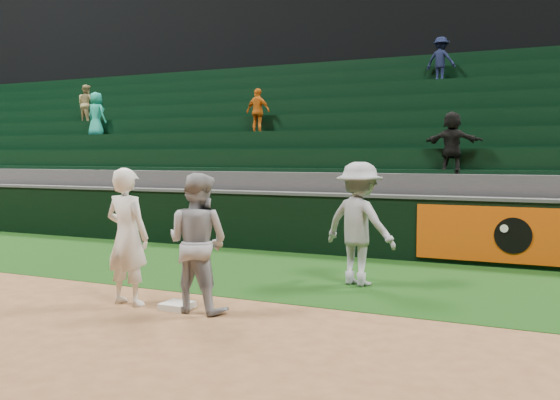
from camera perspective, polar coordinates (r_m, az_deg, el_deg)
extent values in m
plane|color=brown|center=(8.16, -7.83, -10.15)|extent=(70.00, 70.00, 0.00)
cube|color=black|center=(10.74, 1.00, -6.66)|extent=(36.00, 4.20, 0.01)
cube|color=black|center=(24.79, 15.27, 13.17)|extent=(40.00, 12.00, 12.00)
cube|color=white|center=(8.38, -9.40, -9.51)|extent=(0.36, 0.36, 0.08)
imported|color=white|center=(8.59, -13.81, -3.27)|extent=(0.70, 0.48, 1.84)
imported|color=#91939B|center=(8.06, -7.54, -3.88)|extent=(0.89, 0.70, 1.78)
imported|color=#8F929B|center=(9.67, 7.26, -2.17)|extent=(1.38, 1.04, 1.90)
cube|color=black|center=(12.67, 5.10, -2.31)|extent=(36.00, 0.35, 1.20)
cube|color=#D84C0A|center=(11.79, 18.61, -2.98)|extent=(2.60, 0.05, 1.00)
cylinder|color=black|center=(11.72, 20.53, -3.06)|extent=(0.64, 0.02, 0.64)
cylinder|color=white|center=(11.70, 19.81, -2.47)|extent=(0.14, 0.02, 0.14)
cube|color=#424244|center=(12.62, 5.12, 0.49)|extent=(36.00, 0.40, 0.06)
cube|color=#38383A|center=(13.33, 6.18, -1.04)|extent=(36.00, 0.85, 1.65)
cube|color=black|center=(13.52, 6.57, 3.59)|extent=(36.00, 0.14, 0.50)
cube|color=black|center=(13.36, 6.33, 2.69)|extent=(36.00, 0.45, 0.08)
cube|color=#38383A|center=(14.11, 7.32, 0.15)|extent=(36.00, 0.85, 2.10)
cube|color=black|center=(14.33, 7.68, 5.40)|extent=(36.00, 0.14, 0.50)
cube|color=black|center=(14.16, 7.46, 4.57)|extent=(36.00, 0.45, 0.08)
cube|color=#38383A|center=(14.91, 8.33, 1.21)|extent=(36.00, 0.85, 2.55)
cube|color=black|center=(15.16, 8.68, 7.02)|extent=(36.00, 0.14, 0.50)
cube|color=black|center=(14.99, 8.48, 6.25)|extent=(36.00, 0.45, 0.08)
cube|color=#38383A|center=(15.72, 9.25, 2.16)|extent=(36.00, 0.85, 3.00)
cube|color=black|center=(16.00, 9.57, 8.46)|extent=(36.00, 0.14, 0.50)
cube|color=black|center=(15.83, 9.40, 7.75)|extent=(36.00, 0.45, 0.08)
cube|color=#38383A|center=(16.53, 10.07, 3.02)|extent=(36.00, 0.85, 3.45)
cube|color=black|center=(16.86, 10.39, 9.76)|extent=(36.00, 0.14, 0.50)
cube|color=black|center=(16.68, 10.22, 9.10)|extent=(36.00, 0.45, 0.08)
cube|color=#38383A|center=(17.35, 10.82, 3.80)|extent=(36.00, 0.85, 3.90)
cube|color=black|center=(17.73, 11.12, 10.93)|extent=(36.00, 0.14, 0.50)
cube|color=black|center=(17.54, 10.98, 10.31)|extent=(36.00, 0.45, 0.08)
cube|color=#38383A|center=(18.17, 11.50, 4.50)|extent=(36.00, 0.85, 4.35)
cube|color=black|center=(18.61, 11.80, 11.98)|extent=(36.00, 0.14, 0.50)
cube|color=black|center=(18.41, 11.66, 11.41)|extent=(36.00, 0.45, 0.08)
imported|color=#198E7A|center=(19.04, -16.45, 7.49)|extent=(0.69, 0.49, 1.30)
imported|color=#C35F12|center=(16.02, -2.02, 8.10)|extent=(0.72, 0.36, 1.17)
imported|color=black|center=(12.70, 15.47, 5.07)|extent=(1.17, 0.50, 1.22)
imported|color=#928755|center=(20.46, -17.29, 8.34)|extent=(0.65, 0.55, 1.21)
imported|color=black|center=(17.25, 14.49, 12.26)|extent=(0.87, 0.62, 1.21)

